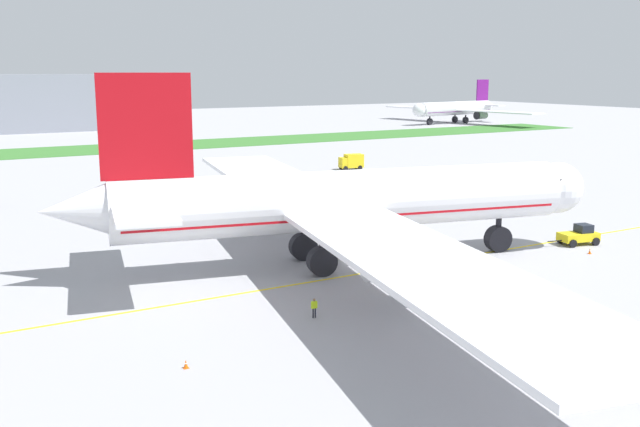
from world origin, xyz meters
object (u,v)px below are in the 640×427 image
Objects in this scene: traffic_cone_near_nose at (590,251)px; parked_airliner_far_centre at (457,109)px; airliner_foreground at (340,202)px; pushback_tug at (579,235)px; service_truck_fuel_bowser at (351,161)px; ground_crew_wingwalker_port at (314,306)px; traffic_cone_starboard_wing at (186,364)px.

traffic_cone_near_nose is 198.78m from parked_airliner_far_centre.
airliner_foreground is 28.82m from pushback_tug.
airliner_foreground reaches higher than parked_airliner_far_centre.
airliner_foreground is 207.81m from parked_airliner_far_centre.
pushback_tug is 1.27× the size of service_truck_fuel_bowser.
parked_airliner_far_centre reaches higher than ground_crew_wingwalker_port.
pushback_tug is 50.94m from traffic_cone_starboard_wing.
parked_airliner_far_centre is (119.14, 159.04, 5.11)m from traffic_cone_near_nose.
traffic_cone_near_nose is at bearing 8.60° from traffic_cone_starboard_wing.
traffic_cone_starboard_wing is 235.29m from parked_airliner_far_centre.
pushback_tug is at bearing -12.25° from airliner_foreground.
ground_crew_wingwalker_port is at bearing -175.36° from traffic_cone_near_nose.
airliner_foreground is 27.63m from traffic_cone_near_nose.
traffic_cone_starboard_wing is (-49.80, -10.69, -0.74)m from pushback_tug.
airliner_foreground is 1.24× the size of parked_airliner_far_centre.
traffic_cone_starboard_wing is 98.30m from service_truck_fuel_bowser.
pushback_tug is 194.46m from parked_airliner_far_centre.
traffic_cone_near_nose is (35.24, 2.86, -0.67)m from ground_crew_wingwalker_port.
traffic_cone_starboard_wing is (-12.09, -4.30, -0.67)m from ground_crew_wingwalker_port.
airliner_foreground is at bearing 51.02° from ground_crew_wingwalker_port.
service_truck_fuel_bowser is 0.07× the size of parked_airliner_far_centre.
traffic_cone_starboard_wing is at bearing -129.10° from service_truck_fuel_bowser.
ground_crew_wingwalker_port is at bearing 19.57° from traffic_cone_starboard_wing.
parked_airliner_far_centre is at bearing 46.01° from airliner_foreground.
service_truck_fuel_bowser is 137.89m from parked_airliner_far_centre.
service_truck_fuel_bowser is (14.67, 69.12, 1.35)m from traffic_cone_near_nose.
airliner_foreground is 14.08× the size of pushback_tug.
service_truck_fuel_bowser is (39.87, 59.58, -4.76)m from airliner_foreground.
ground_crew_wingwalker_port is at bearing -124.73° from service_truck_fuel_bowser.
traffic_cone_starboard_wing is (-47.33, -7.16, 0.00)m from traffic_cone_near_nose.
traffic_cone_near_nose is 0.12× the size of service_truck_fuel_bowser.
airliner_foreground is at bearing -133.99° from parked_airliner_far_centre.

